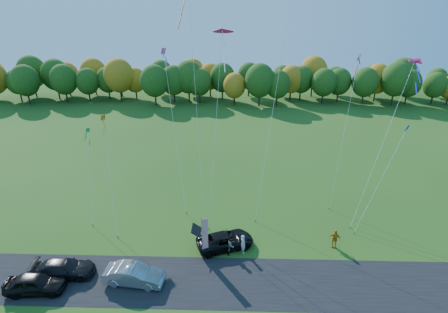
{
  "coord_description": "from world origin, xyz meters",
  "views": [
    {
      "loc": [
        0.97,
        -26.42,
        20.92
      ],
      "look_at": [
        0.0,
        6.0,
        7.0
      ],
      "focal_mm": 28.0,
      "sensor_mm": 36.0,
      "label": 1
    }
  ],
  "objects_px": {
    "black_suv": "(225,240)",
    "feather_flag": "(204,234)",
    "silver_sedan": "(134,275)",
    "person_east": "(335,239)"
  },
  "relations": [
    {
      "from": "feather_flag",
      "to": "silver_sedan",
      "type": "bearing_deg",
      "value": -150.22
    },
    {
      "from": "person_east",
      "to": "feather_flag",
      "type": "height_order",
      "value": "feather_flag"
    },
    {
      "from": "black_suv",
      "to": "feather_flag",
      "type": "bearing_deg",
      "value": 113.74
    },
    {
      "from": "silver_sedan",
      "to": "feather_flag",
      "type": "distance_m",
      "value": 6.64
    },
    {
      "from": "silver_sedan",
      "to": "feather_flag",
      "type": "height_order",
      "value": "feather_flag"
    },
    {
      "from": "person_east",
      "to": "feather_flag",
      "type": "relative_size",
      "value": 0.43
    },
    {
      "from": "silver_sedan",
      "to": "person_east",
      "type": "distance_m",
      "value": 18.33
    },
    {
      "from": "person_east",
      "to": "feather_flag",
      "type": "distance_m",
      "value": 12.32
    },
    {
      "from": "black_suv",
      "to": "person_east",
      "type": "bearing_deg",
      "value": -108.02
    },
    {
      "from": "black_suv",
      "to": "silver_sedan",
      "type": "distance_m",
      "value": 8.79
    }
  ]
}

